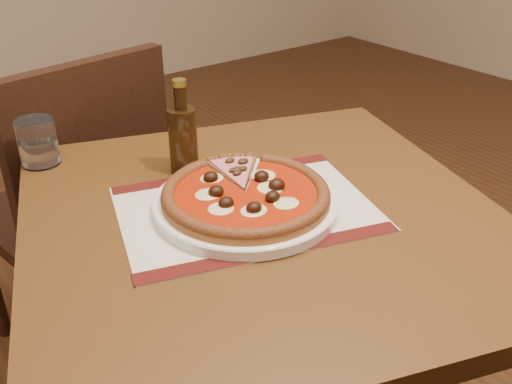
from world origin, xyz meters
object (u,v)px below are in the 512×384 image
Objects in this scene: chair_far at (80,199)px; water_glass at (38,142)px; table at (263,260)px; bottle at (183,137)px; plate at (246,203)px; pizza at (246,194)px.

chair_far is 9.70× the size of water_glass.
water_glass is at bearing 119.68° from table.
table is 10.94× the size of water_glass.
water_glass is 0.29m from bottle.
bottle reaches higher than chair_far.
water_glass is (-0.22, 0.39, 0.04)m from plate.
plate is at bearing 125.06° from table.
pizza is (-0.02, 0.02, 0.13)m from table.
bottle is (-0.01, 0.19, 0.04)m from pizza.
table is 0.50m from water_glass.
chair_far is 2.83× the size of plate.
table is 0.28m from bottle.
chair_far is (-0.10, 0.65, -0.14)m from table.
plate reaches higher than table.
water_glass is (-0.24, 0.42, 0.15)m from table.
chair_far reaches higher than plate.
chair_far is at bearing 98.82° from table.
chair_far is 3.11× the size of pizza.
bottle reaches higher than pizza.
water_glass reaches higher than pizza.
plate is 1.73× the size of bottle.
plate is 0.20m from bottle.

